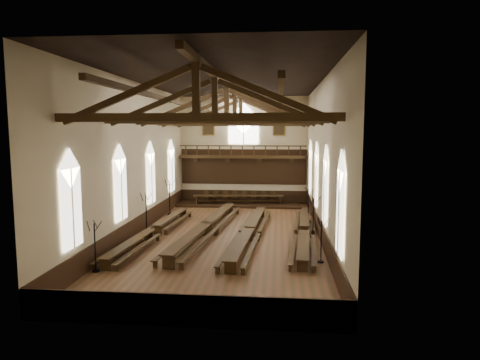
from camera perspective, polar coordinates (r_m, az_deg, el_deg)
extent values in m
plane|color=brown|center=(28.12, -1.73, -7.51)|extent=(26.00, 26.00, 0.00)
plane|color=beige|center=(40.24, 0.47, 3.99)|extent=(12.00, 0.00, 12.00)
plane|color=beige|center=(14.57, -7.95, -0.86)|extent=(12.00, 0.00, 12.00)
plane|color=beige|center=(28.68, -13.77, 2.71)|extent=(0.00, 26.00, 26.00)
plane|color=beige|center=(27.26, 10.86, 2.58)|extent=(0.00, 26.00, 26.00)
plane|color=black|center=(27.44, -1.81, 13.18)|extent=(26.00, 26.00, 0.00)
cube|color=black|center=(40.65, 0.46, -2.22)|extent=(11.90, 0.08, 1.20)
cube|color=black|center=(15.79, -7.65, -16.87)|extent=(11.90, 0.08, 1.20)
cube|color=black|center=(29.29, -13.45, -5.91)|extent=(0.08, 25.90, 1.20)
cube|color=black|center=(27.91, 10.58, -6.46)|extent=(0.08, 25.90, 1.20)
cube|color=silver|center=(20.57, -21.52, -3.57)|extent=(0.05, 1.80, 3.60)
cube|color=silver|center=(20.34, -21.73, 1.43)|extent=(0.05, 1.80, 1.80)
cylinder|color=beige|center=(20.55, -21.42, -3.57)|extent=(0.08, 0.08, 3.60)
cube|color=silver|center=(26.00, -15.60, -1.29)|extent=(0.05, 1.80, 3.60)
cube|color=silver|center=(25.82, -15.72, 2.67)|extent=(0.05, 1.80, 1.80)
cylinder|color=beige|center=(25.98, -15.52, -1.29)|extent=(0.08, 0.08, 3.60)
cube|color=silver|center=(31.63, -11.76, 0.21)|extent=(0.05, 1.80, 3.60)
cube|color=silver|center=(31.49, -11.84, 3.46)|extent=(0.05, 1.80, 1.80)
cylinder|color=beige|center=(31.62, -11.69, 0.20)|extent=(0.08, 0.08, 3.60)
cube|color=silver|center=(37.38, -9.09, 1.24)|extent=(0.05, 1.80, 3.60)
cube|color=silver|center=(37.26, -9.14, 4.00)|extent=(0.05, 1.80, 1.80)
cylinder|color=beige|center=(37.37, -9.03, 1.24)|extent=(0.08, 0.08, 3.60)
cube|color=silver|center=(18.58, 13.17, -4.34)|extent=(0.05, 1.80, 3.60)
cube|color=silver|center=(18.33, 13.32, 1.20)|extent=(0.05, 1.80, 1.80)
cylinder|color=beige|center=(18.58, 13.05, -4.34)|extent=(0.08, 0.08, 3.60)
cube|color=silver|center=(24.46, 11.24, -1.66)|extent=(0.05, 1.80, 3.60)
cube|color=silver|center=(24.26, 11.33, 2.55)|extent=(0.05, 1.80, 1.80)
cylinder|color=beige|center=(24.45, 11.14, -1.66)|extent=(0.08, 0.08, 3.60)
cube|color=silver|center=(30.38, 10.06, -0.02)|extent=(0.05, 1.80, 3.60)
cube|color=silver|center=(30.22, 10.13, 3.37)|extent=(0.05, 1.80, 1.80)
cylinder|color=beige|center=(30.37, 9.98, -0.02)|extent=(0.08, 0.08, 3.60)
cube|color=silver|center=(36.33, 9.26, 1.08)|extent=(0.05, 1.80, 3.60)
cube|color=silver|center=(36.20, 9.32, 3.92)|extent=(0.05, 1.80, 1.80)
cylinder|color=beige|center=(36.32, 9.20, 1.08)|extent=(0.08, 0.08, 3.60)
cube|color=white|center=(40.10, 0.46, 6.56)|extent=(2.80, 0.05, 2.40)
cube|color=white|center=(40.11, 0.47, 8.27)|extent=(2.80, 0.05, 2.80)
cylinder|color=beige|center=(40.06, 0.46, 6.56)|extent=(0.10, 0.10, 2.40)
cube|color=#3A2812|center=(39.63, 0.39, 3.08)|extent=(11.80, 1.20, 0.20)
cube|color=black|center=(40.29, 0.46, 1.79)|extent=(11.80, 0.10, 3.30)
cube|color=#3A2812|center=(39.04, 0.33, 4.57)|extent=(11.60, 0.12, 0.10)
cube|color=#3A2812|center=(39.08, 0.33, 3.25)|extent=(11.60, 0.12, 0.10)
cube|color=#3A2812|center=(40.66, -5.90, 2.79)|extent=(0.35, 0.40, 0.50)
cube|color=#3A2812|center=(40.20, -1.69, 2.77)|extent=(0.35, 0.40, 0.50)
cube|color=#3A2812|center=(39.95, 2.59, 2.74)|extent=(0.35, 0.40, 0.50)
cube|color=#3A2812|center=(39.93, 6.90, 2.70)|extent=(0.35, 0.40, 0.50)
cube|color=brown|center=(40.51, -4.23, 6.96)|extent=(1.15, 0.06, 1.45)
cube|color=black|center=(40.48, -4.23, 6.96)|extent=(0.95, 0.04, 1.25)
cube|color=brown|center=(39.97, 5.22, 6.96)|extent=(1.15, 0.06, 1.45)
cube|color=black|center=(39.93, 5.22, 6.96)|extent=(0.95, 0.04, 1.25)
cube|color=#3A2812|center=(17.39, -5.82, 8.31)|extent=(11.70, 0.35, 0.35)
cube|color=#3A2812|center=(17.47, -5.87, 12.58)|extent=(0.30, 0.30, 2.40)
cube|color=#3A2812|center=(18.20, -14.96, 10.89)|extent=(5.44, 0.26, 2.40)
cube|color=#3A2812|center=(17.13, 3.84, 11.37)|extent=(5.44, 0.26, 2.40)
cube|color=#3A2812|center=(22.31, -3.36, 7.97)|extent=(11.70, 0.35, 0.35)
cube|color=#3A2812|center=(22.38, -3.38, 11.30)|extent=(0.30, 0.30, 2.40)
cube|color=#3A2812|center=(22.95, -10.61, 10.08)|extent=(5.44, 0.26, 2.40)
cube|color=#3A2812|center=(22.11, 4.15, 10.31)|extent=(5.44, 0.26, 2.40)
cube|color=#3A2812|center=(27.27, -1.79, 7.75)|extent=(11.70, 0.35, 0.35)
cube|color=#3A2812|center=(27.32, -1.80, 10.47)|extent=(0.30, 0.30, 2.40)
cube|color=#3A2812|center=(27.80, -7.78, 9.53)|extent=(5.44, 0.26, 2.40)
cube|color=#3A2812|center=(27.10, 4.35, 9.64)|extent=(5.44, 0.26, 2.40)
cube|color=#3A2812|center=(32.24, -0.70, 7.59)|extent=(11.70, 0.35, 0.35)
cube|color=#3A2812|center=(32.28, -0.70, 9.89)|extent=(0.30, 0.30, 2.40)
cube|color=#3A2812|center=(32.68, -5.80, 9.12)|extent=(5.44, 0.26, 2.40)
cube|color=#3A2812|center=(32.10, 4.48, 9.18)|extent=(5.44, 0.26, 2.40)
cube|color=#3A2812|center=(37.21, 0.09, 7.47)|extent=(11.70, 0.35, 0.35)
cube|color=#3A2812|center=(37.25, 0.09, 9.47)|extent=(0.30, 0.30, 2.40)
cube|color=#3A2812|center=(37.60, -4.33, 8.81)|extent=(5.44, 0.26, 2.40)
cube|color=#3A2812|center=(37.09, 4.58, 8.84)|extent=(5.44, 0.26, 2.40)
cube|color=#3A2812|center=(27.93, -8.77, 10.32)|extent=(0.25, 25.70, 0.25)
cube|color=#3A2812|center=(27.12, 5.39, 10.47)|extent=(0.25, 25.70, 0.25)
cube|color=#3A2812|center=(27.41, -1.80, 12.56)|extent=(0.30, 25.70, 0.30)
cube|color=#3A2812|center=(24.76, -13.93, -8.12)|extent=(1.06, 6.45, 0.07)
cube|color=#3A2812|center=(22.25, -16.37, -10.81)|extent=(0.55, 0.11, 0.61)
cube|color=#3A2812|center=(27.50, -11.93, -7.32)|extent=(0.55, 0.11, 0.61)
cube|color=#3A2812|center=(24.87, -13.90, -9.06)|extent=(0.45, 5.68, 0.07)
cube|color=#3A2812|center=(25.05, -15.12, -8.61)|extent=(0.68, 6.42, 0.06)
cube|color=#3A2812|center=(22.49, -17.74, -11.01)|extent=(0.21, 0.08, 0.36)
cube|color=#3A2812|center=(27.78, -13.00, -7.48)|extent=(0.21, 0.08, 0.36)
cube|color=#3A2812|center=(24.62, -12.68, -8.81)|extent=(0.68, 6.42, 0.06)
cube|color=#3A2812|center=(22.02, -15.04, -11.31)|extent=(0.21, 0.08, 0.36)
cube|color=#3A2812|center=(27.38, -10.78, -7.63)|extent=(0.21, 0.08, 0.36)
cube|color=#3A2812|center=(31.66, -9.55, -4.78)|extent=(1.06, 6.45, 0.07)
cube|color=#3A2812|center=(29.01, -10.99, -6.56)|extent=(0.55, 0.11, 0.61)
cube|color=#3A2812|center=(34.47, -8.32, -4.40)|extent=(0.55, 0.11, 0.61)
cube|color=#3A2812|center=(31.74, -9.53, -5.53)|extent=(0.45, 5.68, 0.07)
cube|color=#3A2812|center=(31.89, -10.51, -5.20)|extent=(0.68, 6.42, 0.06)
cube|color=#3A2812|center=(29.19, -12.06, -6.76)|extent=(0.21, 0.08, 0.36)
cube|color=#3A2812|center=(34.71, -9.20, -4.55)|extent=(0.21, 0.08, 0.36)
cube|color=#3A2812|center=(31.54, -8.55, -5.30)|extent=(0.68, 6.42, 0.06)
cube|color=#3A2812|center=(28.81, -9.94, -6.89)|extent=(0.21, 0.08, 0.36)
cube|color=#3A2812|center=(34.38, -7.39, -4.63)|extent=(0.21, 0.08, 0.36)
cube|color=#3A2812|center=(24.90, -5.89, -7.57)|extent=(1.50, 7.71, 0.09)
cube|color=#3A2812|center=(21.76, -7.64, -10.83)|extent=(0.66, 0.15, 0.73)
cube|color=#3A2812|center=(28.29, -4.53, -6.67)|extent=(0.66, 0.15, 0.73)
cube|color=#3A2812|center=(25.03, -5.87, -8.69)|extent=(0.74, 6.77, 0.09)
cube|color=#3A2812|center=(25.18, -7.38, -8.18)|extent=(1.04, 7.66, 0.07)
cube|color=#3A2812|center=(21.97, -9.38, -11.11)|extent=(0.25, 0.10, 0.43)
cube|color=#3A2812|center=(28.56, -5.83, -6.88)|extent=(0.25, 0.10, 0.43)
cube|color=#3A2812|center=(24.80, -4.36, -8.37)|extent=(1.04, 7.66, 0.07)
cube|color=#3A2812|center=(21.56, -5.92, -11.40)|extent=(0.25, 0.10, 0.43)
cube|color=#3A2812|center=(28.21, -3.17, -7.02)|extent=(0.25, 0.10, 0.43)
cube|color=#3A2812|center=(32.02, -3.35, -4.34)|extent=(1.50, 7.71, 0.09)
cube|color=#3A2812|center=(28.77, -4.36, -6.45)|extent=(0.66, 0.15, 0.73)
cube|color=#3A2812|center=(35.45, -2.52, -3.93)|extent=(0.66, 0.15, 0.73)
cube|color=#3A2812|center=(32.12, -3.34, -5.22)|extent=(0.74, 6.77, 0.09)
cube|color=#3A2812|center=(32.25, -4.52, -4.84)|extent=(1.04, 7.66, 0.07)
cube|color=#3A2812|center=(28.93, -5.69, -6.70)|extent=(0.25, 0.10, 0.43)
cube|color=#3A2812|center=(35.69, -3.57, -4.11)|extent=(0.25, 0.10, 0.43)
cube|color=#3A2812|center=(31.92, -2.16, -4.94)|extent=(1.04, 7.66, 0.07)
cube|color=#3A2812|center=(28.59, -3.06, -6.84)|extent=(0.25, 0.10, 0.43)
cube|color=#3A2812|center=(35.38, -1.43, -4.20)|extent=(0.25, 0.10, 0.43)
cube|color=#3A2812|center=(23.73, 0.66, -8.44)|extent=(1.13, 6.97, 0.08)
cube|color=#3A2812|center=(20.86, -0.03, -11.65)|extent=(0.59, 0.12, 0.66)
cube|color=#3A2812|center=(26.84, 1.19, -7.47)|extent=(0.59, 0.12, 0.66)
cube|color=#3A2812|center=(23.86, 0.66, -9.49)|extent=(0.47, 6.14, 0.08)
cube|color=#3A2812|center=(23.90, -0.82, -9.04)|extent=(0.72, 6.94, 0.06)
cube|color=#3A2812|center=(20.96, -1.74, -11.97)|extent=(0.23, 0.08, 0.39)
cube|color=#3A2812|center=(27.01, -0.11, -7.68)|extent=(0.23, 0.08, 0.39)
cube|color=#3A2812|center=(23.73, 2.15, -9.16)|extent=(0.72, 6.94, 0.06)
cube|color=#3A2812|center=(20.78, 1.67, -12.14)|extent=(0.23, 0.08, 0.39)
cube|color=#3A2812|center=(26.85, 2.51, -7.77)|extent=(0.23, 0.08, 0.39)
cube|color=#3A2812|center=(30.92, 1.75, -4.86)|extent=(1.13, 6.97, 0.08)
cube|color=#3A2812|center=(27.96, 1.36, -6.89)|extent=(0.59, 0.12, 0.66)
cube|color=#3A2812|center=(34.05, 2.06, -4.43)|extent=(0.59, 0.12, 0.66)
cube|color=#3A2812|center=(31.01, 1.74, -5.69)|extent=(0.47, 6.14, 0.08)
cube|color=#3A2812|center=(31.06, 0.61, -5.35)|extent=(0.72, 6.94, 0.06)
cube|color=#3A2812|center=(28.03, 0.09, -7.15)|extent=(0.23, 0.08, 0.39)
cube|color=#3A2812|center=(34.20, 1.04, -4.61)|extent=(0.23, 0.08, 0.39)
cube|color=#3A2812|center=(30.91, 2.88, -5.42)|extent=(0.72, 6.94, 0.06)
cube|color=#3A2812|center=(27.87, 2.61, -7.23)|extent=(0.23, 0.08, 0.39)
cube|color=#3A2812|center=(34.06, 3.09, -4.67)|extent=(0.23, 0.08, 0.39)
cube|color=#3A2812|center=(24.16, 9.14, -8.40)|extent=(1.09, 6.37, 0.07)
cube|color=#3A2812|center=(21.53, 9.65, -11.24)|extent=(0.54, 0.11, 0.61)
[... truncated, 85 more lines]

